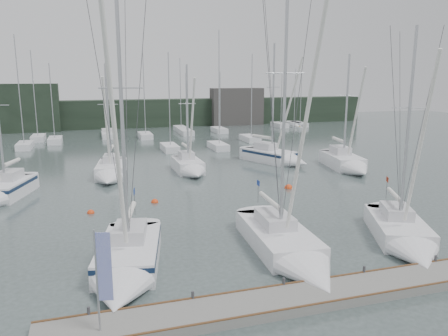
# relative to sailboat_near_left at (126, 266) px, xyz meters

# --- Properties ---
(ground) EXTENTS (160.00, 160.00, 0.00)m
(ground) POSITION_rel_sailboat_near_left_xyz_m (8.33, 0.56, -0.58)
(ground) COLOR #404E4C
(ground) RESTS_ON ground
(dock) EXTENTS (24.00, 2.00, 0.40)m
(dock) POSITION_rel_sailboat_near_left_xyz_m (8.33, -4.44, -0.38)
(dock) COLOR slate
(dock) RESTS_ON ground
(far_treeline) EXTENTS (90.00, 4.00, 5.00)m
(far_treeline) POSITION_rel_sailboat_near_left_xyz_m (8.33, 62.56, 1.92)
(far_treeline) COLOR black
(far_treeline) RESTS_ON ground
(far_building_left) EXTENTS (12.00, 3.00, 8.00)m
(far_building_left) POSITION_rel_sailboat_near_left_xyz_m (-11.67, 60.56, 3.42)
(far_building_left) COLOR black
(far_building_left) RESTS_ON ground
(far_building_right) EXTENTS (10.00, 3.00, 7.00)m
(far_building_right) POSITION_rel_sailboat_near_left_xyz_m (26.33, 60.56, 2.92)
(far_building_right) COLOR #3E3C39
(far_building_right) RESTS_ON ground
(mast_forest) EXTENTS (56.34, 25.93, 14.79)m
(mast_forest) POSITION_rel_sailboat_near_left_xyz_m (7.46, 46.72, -0.11)
(mast_forest) COLOR white
(mast_forest) RESTS_ON ground
(sailboat_near_left) EXTENTS (4.45, 8.83, 14.58)m
(sailboat_near_left) POSITION_rel_sailboat_near_left_xyz_m (0.00, 0.00, 0.00)
(sailboat_near_left) COLOR white
(sailboat_near_left) RESTS_ON ground
(sailboat_near_center) EXTENTS (3.60, 10.21, 15.81)m
(sailboat_near_center) POSITION_rel_sailboat_near_left_xyz_m (8.12, -0.66, -0.07)
(sailboat_near_center) COLOR white
(sailboat_near_center) RESTS_ON ground
(sailboat_near_right) EXTENTS (5.83, 8.58, 12.69)m
(sailboat_near_right) POSITION_rel_sailboat_near_left_xyz_m (14.83, -0.83, -0.08)
(sailboat_near_right) COLOR white
(sailboat_near_right) RESTS_ON ground
(sailboat_mid_a) EXTENTS (4.56, 7.77, 11.78)m
(sailboat_mid_a) POSITION_rel_sailboat_near_left_xyz_m (-7.84, 15.93, 0.03)
(sailboat_mid_a) COLOR white
(sailboat_mid_a) RESTS_ON ground
(sailboat_mid_b) EXTENTS (3.54, 7.89, 11.15)m
(sailboat_mid_b) POSITION_rel_sailboat_near_left_xyz_m (0.43, 20.69, -0.01)
(sailboat_mid_b) COLOR white
(sailboat_mid_b) RESTS_ON ground
(sailboat_mid_c) EXTENTS (2.40, 6.75, 11.00)m
(sailboat_mid_c) POSITION_rel_sailboat_near_left_xyz_m (7.86, 20.66, -0.01)
(sailboat_mid_c) COLOR white
(sailboat_mid_c) RESTS_ON ground
(sailboat_mid_d) EXTENTS (5.81, 8.57, 13.47)m
(sailboat_mid_d) POSITION_rel_sailboat_near_left_xyz_m (18.12, 22.91, 0.06)
(sailboat_mid_d) COLOR white
(sailboat_mid_d) RESTS_ON ground
(sailboat_mid_e) EXTENTS (4.28, 9.10, 12.18)m
(sailboat_mid_e) POSITION_rel_sailboat_near_left_xyz_m (23.18, 17.57, 0.03)
(sailboat_mid_e) COLOR white
(sailboat_mid_e) RESTS_ON ground
(buoy_a) EXTENTS (0.53, 0.53, 0.53)m
(buoy_a) POSITION_rel_sailboat_near_left_xyz_m (3.13, 12.01, -0.58)
(buoy_a) COLOR #E74114
(buoy_a) RESTS_ON ground
(buoy_b) EXTENTS (0.69, 0.69, 0.69)m
(buoy_b) POSITION_rel_sailboat_near_left_xyz_m (14.43, 12.86, -0.58)
(buoy_b) COLOR #E74114
(buoy_b) RESTS_ON ground
(buoy_c) EXTENTS (0.50, 0.50, 0.50)m
(buoy_c) POSITION_rel_sailboat_near_left_xyz_m (-1.43, 10.73, -0.58)
(buoy_c) COLOR #E74114
(buoy_c) RESTS_ON ground
(dock_banner) EXTENTS (0.55, 0.19, 3.72)m
(dock_banner) POSITION_rel_sailboat_near_left_xyz_m (-1.12, -4.77, 2.01)
(dock_banner) COLOR #A8ABB0
(dock_banner) RESTS_ON dock
(seagull) EXTENTS (0.96, 0.52, 0.20)m
(seagull) POSITION_rel_sailboat_near_left_xyz_m (9.75, 2.54, 5.87)
(seagull) COLOR white
(seagull) RESTS_ON ground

